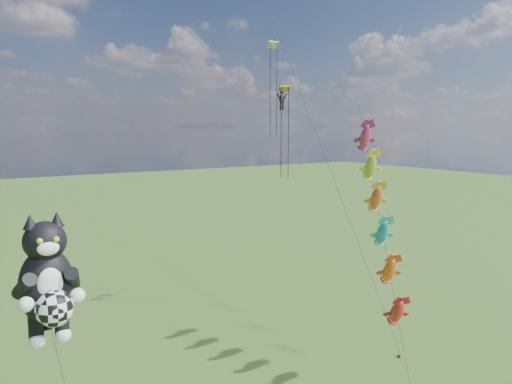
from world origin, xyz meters
TOP-DOWN VIEW (x-y plane):
  - cat_kite_rig at (-6.86, 1.08)m, footprint 3.01×4.37m
  - fish_windsock_rig at (14.21, 0.67)m, footprint 8.36×13.72m
  - parafoil_rig at (16.41, 14.87)m, footprint 1.90×17.56m

SIDE VIEW (x-z plane):
  - cat_kite_rig at x=-6.86m, z-range 3.11..15.61m
  - fish_windsock_rig at x=14.21m, z-range 1.13..19.59m
  - parafoil_rig at x=16.41m, z-range 5.60..31.81m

